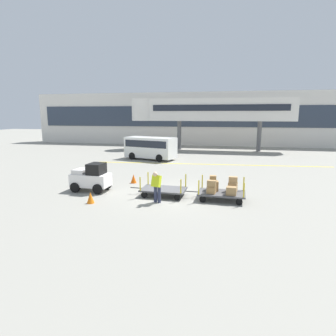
% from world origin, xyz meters
% --- Properties ---
extents(ground_plane, '(120.00, 120.00, 0.00)m').
position_xyz_m(ground_plane, '(0.00, 0.00, 0.00)').
color(ground_plane, gray).
extents(apron_lead_line, '(19.92, 1.76, 0.01)m').
position_xyz_m(apron_lead_line, '(1.72, 9.93, 0.00)').
color(apron_lead_line, yellow).
rests_on(apron_lead_line, ground_plane).
extents(terminal_building, '(50.17, 2.51, 7.23)m').
position_xyz_m(terminal_building, '(0.00, 25.98, 3.62)').
color(terminal_building, silver).
rests_on(terminal_building, ground_plane).
extents(jet_bridge, '(19.11, 3.00, 6.08)m').
position_xyz_m(jet_bridge, '(0.24, 19.99, 4.73)').
color(jet_bridge, silver).
rests_on(jet_bridge, ground_plane).
extents(baggage_tug, '(2.14, 1.30, 1.58)m').
position_xyz_m(baggage_tug, '(-4.24, -0.12, 0.75)').
color(baggage_tug, white).
rests_on(baggage_tug, ground_plane).
extents(baggage_cart_lead, '(3.03, 1.49, 1.10)m').
position_xyz_m(baggage_cart_lead, '(-0.09, -0.29, 0.35)').
color(baggage_cart_lead, '#4C4C4F').
rests_on(baggage_cart_lead, ground_plane).
extents(baggage_cart_middle, '(3.03, 1.49, 1.17)m').
position_xyz_m(baggage_cart_middle, '(2.90, -0.38, 0.55)').
color(baggage_cart_middle, '#4C4C4F').
rests_on(baggage_cart_middle, ground_plane).
extents(baggage_handler, '(0.48, 0.50, 1.56)m').
position_xyz_m(baggage_handler, '(-0.14, -1.51, 0.87)').
color(baggage_handler, '#2D334C').
rests_on(baggage_handler, ground_plane).
extents(shuttle_van, '(5.14, 3.15, 2.10)m').
position_xyz_m(shuttle_van, '(-4.06, 11.60, 1.23)').
color(shuttle_van, white).
rests_on(shuttle_van, ground_plane).
extents(safety_cone_near, '(0.36, 0.36, 0.55)m').
position_xyz_m(safety_cone_near, '(-2.55, 2.14, 0.28)').
color(safety_cone_near, '#EA590F').
rests_on(safety_cone_near, ground_plane).
extents(safety_cone_far, '(0.36, 0.36, 0.55)m').
position_xyz_m(safety_cone_far, '(-3.26, -2.22, 0.28)').
color(safety_cone_far, orange).
rests_on(safety_cone_far, ground_plane).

